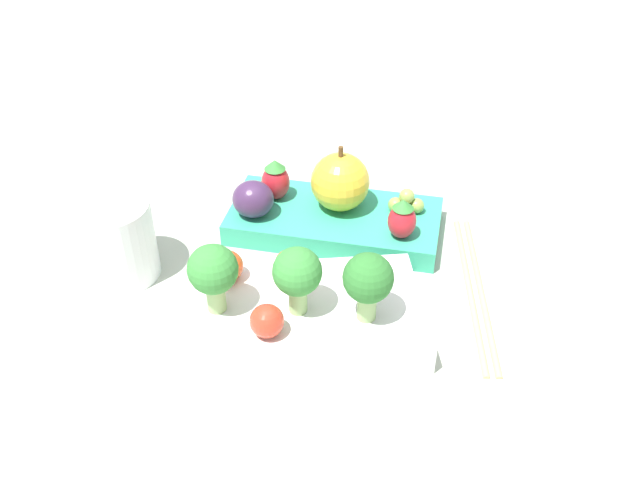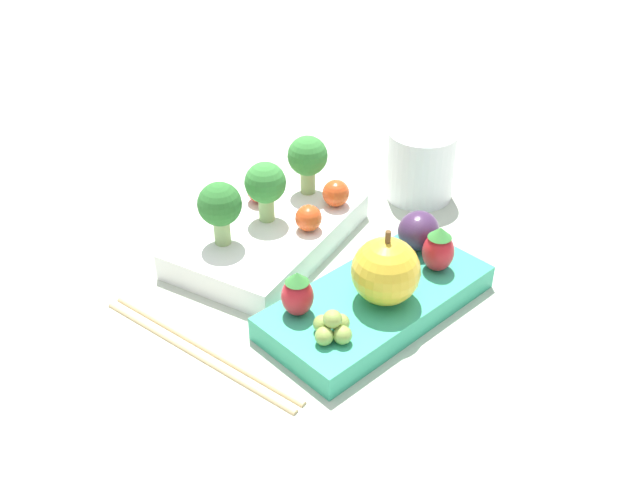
{
  "view_description": "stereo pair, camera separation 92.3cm",
  "coord_description": "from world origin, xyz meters",
  "px_view_note": "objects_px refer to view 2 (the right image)",
  "views": [
    {
      "loc": [
        -0.05,
        0.51,
        0.43
      ],
      "look_at": [
        -0.01,
        0.01,
        0.04
      ],
      "focal_mm": 40.0,
      "sensor_mm": 36.0,
      "label": 1
    },
    {
      "loc": [
        -0.42,
        -0.33,
        0.4
      ],
      "look_at": [
        -0.01,
        0.01,
        0.04
      ],
      "focal_mm": 40.0,
      "sensor_mm": 36.0,
      "label": 2
    }
  ],
  "objects_px": {
    "bento_box_fruit": "(377,302)",
    "grape_cluster": "(332,327)",
    "cherry_tomato_2": "(260,189)",
    "chopsticks_pair": "(199,349)",
    "apple": "(386,271)",
    "plum": "(419,231)",
    "strawberry_1": "(438,249)",
    "broccoli_floret_0": "(308,158)",
    "cherry_tomato_1": "(336,193)",
    "bento_box_savoury": "(270,234)",
    "strawberry_0": "(297,294)",
    "cherry_tomato_0": "(309,218)",
    "drinking_cup": "(421,165)",
    "broccoli_floret_2": "(220,206)",
    "broccoli_floret_1": "(265,185)"
  },
  "relations": [
    {
      "from": "apple",
      "to": "chopsticks_pair",
      "type": "distance_m",
      "value": 0.17
    },
    {
      "from": "apple",
      "to": "bento_box_fruit",
      "type": "bearing_deg",
      "value": 66.13
    },
    {
      "from": "plum",
      "to": "cherry_tomato_0",
      "type": "bearing_deg",
      "value": 116.39
    },
    {
      "from": "cherry_tomato_2",
      "to": "grape_cluster",
      "type": "xyz_separation_m",
      "value": [
        -0.11,
        -0.18,
        -0.01
      ]
    },
    {
      "from": "cherry_tomato_0",
      "to": "cherry_tomato_2",
      "type": "distance_m",
      "value": 0.07
    },
    {
      "from": "plum",
      "to": "chopsticks_pair",
      "type": "height_order",
      "value": "plum"
    },
    {
      "from": "plum",
      "to": "bento_box_fruit",
      "type": "bearing_deg",
      "value": -171.93
    },
    {
      "from": "cherry_tomato_1",
      "to": "drinking_cup",
      "type": "distance_m",
      "value": 0.11
    },
    {
      "from": "cherry_tomato_2",
      "to": "grape_cluster",
      "type": "distance_m",
      "value": 0.22
    },
    {
      "from": "broccoli_floret_1",
      "to": "chopsticks_pair",
      "type": "height_order",
      "value": "broccoli_floret_1"
    },
    {
      "from": "plum",
      "to": "chopsticks_pair",
      "type": "distance_m",
      "value": 0.23
    },
    {
      "from": "cherry_tomato_1",
      "to": "bento_box_savoury",
      "type": "bearing_deg",
      "value": 156.73
    },
    {
      "from": "bento_box_savoury",
      "to": "apple",
      "type": "distance_m",
      "value": 0.16
    },
    {
      "from": "broccoli_floret_1",
      "to": "strawberry_0",
      "type": "height_order",
      "value": "broccoli_floret_1"
    },
    {
      "from": "cherry_tomato_0",
      "to": "drinking_cup",
      "type": "relative_size",
      "value": 0.34
    },
    {
      "from": "apple",
      "to": "plum",
      "type": "xyz_separation_m",
      "value": [
        0.08,
        0.02,
        -0.01
      ]
    },
    {
      "from": "broccoli_floret_0",
      "to": "grape_cluster",
      "type": "distance_m",
      "value": 0.23
    },
    {
      "from": "broccoli_floret_1",
      "to": "drinking_cup",
      "type": "distance_m",
      "value": 0.19
    },
    {
      "from": "cherry_tomato_2",
      "to": "chopsticks_pair",
      "type": "height_order",
      "value": "cherry_tomato_2"
    },
    {
      "from": "grape_cluster",
      "to": "chopsticks_pair",
      "type": "relative_size",
      "value": 0.17
    },
    {
      "from": "cherry_tomato_0",
      "to": "cherry_tomato_1",
      "type": "bearing_deg",
      "value": 9.2
    },
    {
      "from": "bento_box_fruit",
      "to": "grape_cluster",
      "type": "relative_size",
      "value": 6.12
    },
    {
      "from": "bento_box_savoury",
      "to": "cherry_tomato_0",
      "type": "xyz_separation_m",
      "value": [
        0.02,
        -0.04,
        0.03
      ]
    },
    {
      "from": "broccoli_floret_0",
      "to": "cherry_tomato_0",
      "type": "height_order",
      "value": "broccoli_floret_0"
    },
    {
      "from": "broccoli_floret_2",
      "to": "cherry_tomato_2",
      "type": "bearing_deg",
      "value": 18.17
    },
    {
      "from": "cherry_tomato_2",
      "to": "cherry_tomato_1",
      "type": "bearing_deg",
      "value": -56.04
    },
    {
      "from": "broccoli_floret_2",
      "to": "apple",
      "type": "bearing_deg",
      "value": -78.99
    },
    {
      "from": "cherry_tomato_1",
      "to": "strawberry_0",
      "type": "distance_m",
      "value": 0.17
    },
    {
      "from": "broccoli_floret_2",
      "to": "grape_cluster",
      "type": "height_order",
      "value": "broccoli_floret_2"
    },
    {
      "from": "apple",
      "to": "plum",
      "type": "bearing_deg",
      "value": 14.29
    },
    {
      "from": "grape_cluster",
      "to": "drinking_cup",
      "type": "bearing_deg",
      "value": 18.79
    },
    {
      "from": "broccoli_floret_1",
      "to": "drinking_cup",
      "type": "xyz_separation_m",
      "value": [
        0.17,
        -0.07,
        -0.03
      ]
    },
    {
      "from": "bento_box_fruit",
      "to": "cherry_tomato_2",
      "type": "height_order",
      "value": "cherry_tomato_2"
    },
    {
      "from": "broccoli_floret_0",
      "to": "apple",
      "type": "height_order",
      "value": "apple"
    },
    {
      "from": "broccoli_floret_0",
      "to": "cherry_tomato_1",
      "type": "relative_size",
      "value": 2.29
    },
    {
      "from": "bento_box_fruit",
      "to": "cherry_tomato_1",
      "type": "distance_m",
      "value": 0.14
    },
    {
      "from": "grape_cluster",
      "to": "drinking_cup",
      "type": "distance_m",
      "value": 0.28
    },
    {
      "from": "bento_box_savoury",
      "to": "broccoli_floret_0",
      "type": "height_order",
      "value": "broccoli_floret_0"
    },
    {
      "from": "broccoli_floret_0",
      "to": "cherry_tomato_1",
      "type": "bearing_deg",
      "value": -93.19
    },
    {
      "from": "apple",
      "to": "grape_cluster",
      "type": "bearing_deg",
      "value": 176.88
    },
    {
      "from": "bento_box_savoury",
      "to": "bento_box_fruit",
      "type": "xyz_separation_m",
      "value": [
        -0.02,
        -0.14,
        -0.0
      ]
    },
    {
      "from": "drinking_cup",
      "to": "apple",
      "type": "bearing_deg",
      "value": -154.77
    },
    {
      "from": "strawberry_1",
      "to": "chopsticks_pair",
      "type": "distance_m",
      "value": 0.22
    },
    {
      "from": "strawberry_1",
      "to": "grape_cluster",
      "type": "xyz_separation_m",
      "value": [
        -0.13,
        0.01,
        -0.01
      ]
    },
    {
      "from": "cherry_tomato_1",
      "to": "drinking_cup",
      "type": "xyz_separation_m",
      "value": [
        0.11,
        -0.03,
        -0.0
      ]
    },
    {
      "from": "cherry_tomato_2",
      "to": "drinking_cup",
      "type": "relative_size",
      "value": 0.36
    },
    {
      "from": "bento_box_savoury",
      "to": "cherry_tomato_1",
      "type": "relative_size",
      "value": 7.81
    },
    {
      "from": "plum",
      "to": "grape_cluster",
      "type": "xyz_separation_m",
      "value": [
        -0.15,
        -0.02,
        -0.01
      ]
    },
    {
      "from": "bento_box_fruit",
      "to": "grape_cluster",
      "type": "height_order",
      "value": "grape_cluster"
    },
    {
      "from": "chopsticks_pair",
      "to": "cherry_tomato_2",
      "type": "bearing_deg",
      "value": 28.77
    }
  ]
}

